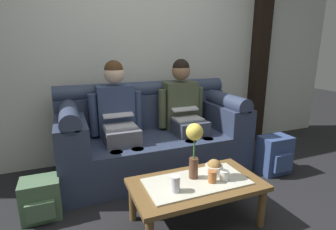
{
  "coord_description": "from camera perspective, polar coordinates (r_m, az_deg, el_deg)",
  "views": [
    {
      "loc": [
        -0.87,
        -1.45,
        1.35
      ],
      "look_at": [
        0.09,
        0.93,
        0.68
      ],
      "focal_mm": 27.89,
      "sensor_mm": 36.0,
      "label": 1
    }
  ],
  "objects": [
    {
      "name": "couch",
      "position": [
        2.93,
        -3.36,
        -4.81
      ],
      "size": [
        1.98,
        0.88,
        0.96
      ],
      "color": "#2D3851",
      "rests_on": "ground_plane"
    },
    {
      "name": "back_wall_patterned",
      "position": [
        3.27,
        -6.75,
        16.3
      ],
      "size": [
        6.0,
        0.12,
        2.9
      ],
      "primitive_type": "cube",
      "color": "silver",
      "rests_on": "ground_plane"
    },
    {
      "name": "cup_far_center",
      "position": [
        2.08,
        12.17,
        -12.79
      ],
      "size": [
        0.07,
        0.07,
        0.08
      ],
      "primitive_type": "cylinder",
      "color": "white",
      "rests_on": "coffee_table"
    },
    {
      "name": "backpack_left",
      "position": [
        2.44,
        -25.98,
        -16.19
      ],
      "size": [
        0.3,
        0.28,
        0.33
      ],
      "color": "#4C6B4C",
      "rests_on": "ground_plane"
    },
    {
      "name": "coffee_table",
      "position": [
        2.08,
        6.24,
        -15.39
      ],
      "size": [
        1.0,
        0.55,
        0.36
      ],
      "color": "brown",
      "rests_on": "ground_plane"
    },
    {
      "name": "flower_vase",
      "position": [
        1.98,
        5.72,
        -5.94
      ],
      "size": [
        0.13,
        0.13,
        0.44
      ],
      "color": "brown",
      "rests_on": "coffee_table"
    },
    {
      "name": "snack_bowl",
      "position": [
        2.18,
        10.02,
        -11.21
      ],
      "size": [
        0.14,
        0.14,
        0.12
      ],
      "color": "silver",
      "rests_on": "coffee_table"
    },
    {
      "name": "cup_near_left",
      "position": [
        2.03,
        9.65,
        -13.12
      ],
      "size": [
        0.06,
        0.06,
        0.09
      ],
      "primitive_type": "cylinder",
      "color": "#B26633",
      "rests_on": "coffee_table"
    },
    {
      "name": "backpack_right",
      "position": [
        3.11,
        22.32,
        -8.11
      ],
      "size": [
        0.33,
        0.27,
        0.41
      ],
      "color": "#33477A",
      "rests_on": "ground_plane"
    },
    {
      "name": "cup_near_right",
      "position": [
        1.89,
        1.58,
        -14.78
      ],
      "size": [
        0.07,
        0.07,
        0.12
      ],
      "primitive_type": "cylinder",
      "color": "silver",
      "rests_on": "coffee_table"
    },
    {
      "name": "person_right",
      "position": [
        2.98,
        3.5,
        1.22
      ],
      "size": [
        0.56,
        0.67,
        1.22
      ],
      "color": "#383D4C",
      "rests_on": "ground_plane"
    },
    {
      "name": "timber_pillar",
      "position": [
        4.0,
        19.51,
        15.28
      ],
      "size": [
        0.2,
        0.2,
        2.9
      ],
      "primitive_type": "cube",
      "color": "black",
      "rests_on": "ground_plane"
    },
    {
      "name": "person_left",
      "position": [
        2.75,
        -10.94,
        -0.17
      ],
      "size": [
        0.56,
        0.67,
        1.22
      ],
      "color": "#595B66",
      "rests_on": "ground_plane"
    }
  ]
}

